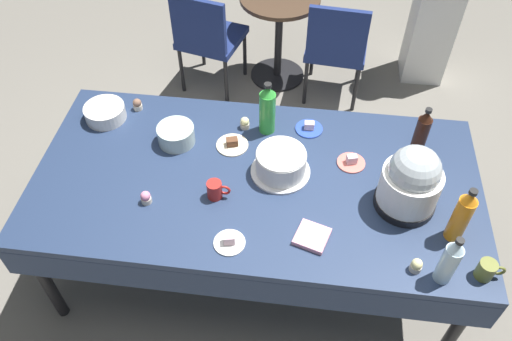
{
  "coord_description": "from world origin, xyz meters",
  "views": [
    {
      "loc": [
        0.21,
        -1.65,
        2.64
      ],
      "look_at": [
        0.0,
        0.0,
        0.8
      ],
      "focal_mm": 35.8,
      "sensor_mm": 36.0,
      "label": 1
    }
  ],
  "objects": [
    {
      "name": "ground",
      "position": [
        0.0,
        0.0,
        0.0
      ],
      "size": [
        9.0,
        9.0,
        0.0
      ],
      "primitive_type": "plane",
      "color": "slate"
    },
    {
      "name": "potluck_table",
      "position": [
        0.0,
        0.0,
        0.69
      ],
      "size": [
        2.2,
        1.1,
        0.75
      ],
      "color": "navy",
      "rests_on": "ground"
    },
    {
      "name": "frosted_layer_cake",
      "position": [
        0.12,
        0.05,
        0.82
      ],
      "size": [
        0.3,
        0.3,
        0.14
      ],
      "color": "silver",
      "rests_on": "potluck_table"
    },
    {
      "name": "slow_cooker",
      "position": [
        0.71,
        -0.08,
        0.91
      ],
      "size": [
        0.28,
        0.28,
        0.35
      ],
      "color": "black",
      "rests_on": "potluck_table"
    },
    {
      "name": "glass_salad_bowl",
      "position": [
        -0.44,
        0.2,
        0.8
      ],
      "size": [
        0.19,
        0.19,
        0.1
      ],
      "primitive_type": "cylinder",
      "color": "#B2C6BC",
      "rests_on": "potluck_table"
    },
    {
      "name": "ceramic_snack_bowl",
      "position": [
        -0.87,
        0.33,
        0.79
      ],
      "size": [
        0.22,
        0.22,
        0.08
      ],
      "primitive_type": "cylinder",
      "color": "silver",
      "rests_on": "potluck_table"
    },
    {
      "name": "dessert_plate_coral",
      "position": [
        0.46,
        0.15,
        0.76
      ],
      "size": [
        0.14,
        0.14,
        0.05
      ],
      "color": "#E07266",
      "rests_on": "potluck_table"
    },
    {
      "name": "dessert_plate_white",
      "position": [
        -0.07,
        -0.4,
        0.76
      ],
      "size": [
        0.14,
        0.14,
        0.05
      ],
      "color": "white",
      "rests_on": "potluck_table"
    },
    {
      "name": "dessert_plate_cream",
      "position": [
        -0.15,
        0.2,
        0.76
      ],
      "size": [
        0.17,
        0.17,
        0.05
      ],
      "color": "beige",
      "rests_on": "potluck_table"
    },
    {
      "name": "dessert_plate_cobalt",
      "position": [
        0.24,
        0.38,
        0.76
      ],
      "size": [
        0.15,
        0.15,
        0.05
      ],
      "color": "#2D4CB2",
      "rests_on": "potluck_table"
    },
    {
      "name": "cupcake_cocoa",
      "position": [
        -0.72,
        0.42,
        0.78
      ],
      "size": [
        0.05,
        0.05,
        0.07
      ],
      "color": "beige",
      "rests_on": "potluck_table"
    },
    {
      "name": "cupcake_berry",
      "position": [
        0.73,
        -0.43,
        0.78
      ],
      "size": [
        0.05,
        0.05,
        0.07
      ],
      "color": "beige",
      "rests_on": "potluck_table"
    },
    {
      "name": "cupcake_lemon",
      "position": [
        -0.11,
        0.35,
        0.78
      ],
      "size": [
        0.05,
        0.05,
        0.07
      ],
      "color": "beige",
      "rests_on": "potluck_table"
    },
    {
      "name": "cupcake_vanilla",
      "position": [
        -0.49,
        -0.22,
        0.78
      ],
      "size": [
        0.05,
        0.05,
        0.07
      ],
      "color": "beige",
      "rests_on": "potluck_table"
    },
    {
      "name": "soda_bottle_lime_soda",
      "position": [
        0.02,
        0.35,
        0.89
      ],
      "size": [
        0.09,
        0.09,
        0.31
      ],
      "color": "green",
      "rests_on": "potluck_table"
    },
    {
      "name": "soda_bottle_cola",
      "position": [
        0.79,
        0.28,
        0.88
      ],
      "size": [
        0.07,
        0.07,
        0.29
      ],
      "color": "#33190F",
      "rests_on": "potluck_table"
    },
    {
      "name": "soda_bottle_orange_juice",
      "position": [
        0.91,
        -0.23,
        0.9
      ],
      "size": [
        0.08,
        0.08,
        0.31
      ],
      "color": "orange",
      "rests_on": "potluck_table"
    },
    {
      "name": "soda_bottle_water",
      "position": [
        0.84,
        -0.46,
        0.88
      ],
      "size": [
        0.07,
        0.07,
        0.28
      ],
      "color": "silver",
      "rests_on": "potluck_table"
    },
    {
      "name": "coffee_mug_olive",
      "position": [
        1.02,
        -0.43,
        0.8
      ],
      "size": [
        0.12,
        0.08,
        0.09
      ],
      "color": "olive",
      "rests_on": "potluck_table"
    },
    {
      "name": "coffee_mug_red",
      "position": [
        -0.18,
        -0.14,
        0.8
      ],
      "size": [
        0.11,
        0.07,
        0.09
      ],
      "color": "#B2231E",
      "rests_on": "potluck_table"
    },
    {
      "name": "paper_napkin_stack",
      "position": [
        0.29,
        -0.33,
        0.76
      ],
      "size": [
        0.18,
        0.18,
        0.02
      ],
      "primitive_type": "cube",
      "rotation": [
        0.0,
        0.0,
        -0.3
      ],
      "color": "pink",
      "rests_on": "potluck_table"
    },
    {
      "name": "maroon_chair_left",
      "position": [
        -0.57,
        1.58,
        0.49
      ],
      "size": [
        0.53,
        0.53,
        0.85
      ],
      "color": "navy",
      "rests_on": "ground"
    },
    {
      "name": "maroon_chair_right",
      "position": [
        0.39,
        1.58,
        0.49
      ],
      "size": [
        0.48,
        0.48,
        0.85
      ],
      "color": "navy",
      "rests_on": "ground"
    },
    {
      "name": "round_cafe_table",
      "position": [
        -0.05,
        1.81,
        0.5
      ],
      "size": [
        0.6,
        0.6,
        0.72
      ],
      "color": "#473323",
      "rests_on": "ground"
    },
    {
      "name": "water_cooler",
      "position": [
        1.13,
        1.99,
        0.59
      ],
      "size": [
        0.32,
        0.32,
        1.24
      ],
      "color": "silver",
      "rests_on": "ground"
    }
  ]
}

